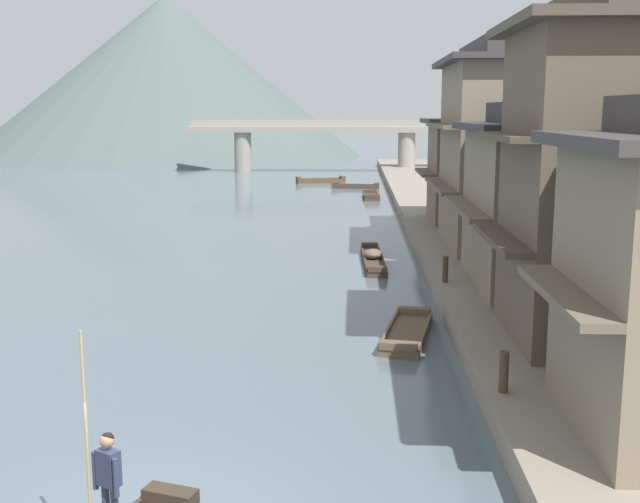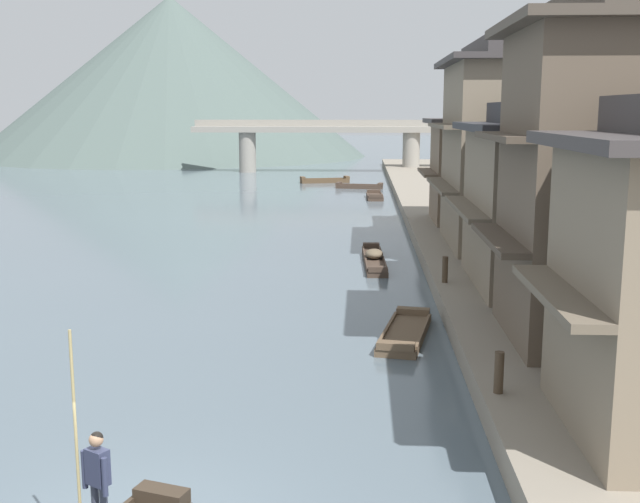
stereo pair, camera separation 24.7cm
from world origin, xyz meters
name	(u,v)px [view 2 (the right image)]	position (x,y,z in m)	size (l,w,h in m)	color
riverbank_right	(581,230)	(15.02, 30.00, 0.31)	(18.00, 110.00, 0.61)	gray
boatman_person	(96,472)	(-0.21, -1.03, 1.50)	(0.52, 0.37, 3.04)	black
boat_moored_nearest	(359,186)	(3.30, 54.49, 0.17)	(4.05, 1.78, 0.49)	#423328
boat_moored_second	(375,196)	(4.46, 46.66, 0.18)	(1.25, 3.55, 0.52)	#423328
boat_moored_third	(405,333)	(4.75, 10.75, 0.14)	(1.85, 4.20, 0.41)	brown
boat_moored_far	(374,259)	(4.03, 21.68, 0.20)	(1.04, 5.86, 0.64)	#423328
boat_midriver_drifting	(325,181)	(0.13, 59.65, 0.19)	(4.58, 2.24, 0.57)	brown
house_waterfront_second	(627,173)	(10.09, 8.89, 4.92)	(6.71, 5.76, 8.74)	brown
house_waterfront_tall	(537,197)	(9.34, 15.26, 3.61)	(5.20, 7.44, 6.14)	#7F705B
house_waterfront_narrow	(498,147)	(9.38, 23.31, 4.91)	(5.29, 8.16, 8.74)	#7F705B
house_waterfront_far	(489,165)	(10.25, 30.76, 3.62)	(7.02, 5.87, 6.14)	#75604C
mooring_post_dock_near	(499,372)	(6.37, 4.76, 1.06)	(0.20, 0.20, 0.90)	#473828
mooring_post_dock_mid	(445,269)	(6.37, 15.44, 1.06)	(0.20, 0.20, 0.91)	#473828
stone_bridge	(329,137)	(0.00, 71.65, 3.70)	(28.93, 2.40, 5.52)	gray
hill_far_west	(172,77)	(-23.79, 101.34, 11.20)	(55.56, 55.56, 22.39)	#4C5B56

